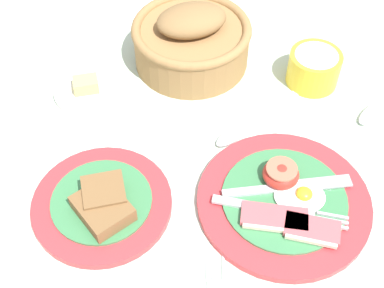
% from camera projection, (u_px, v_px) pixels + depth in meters
% --- Properties ---
extents(ground_plane, '(3.00, 3.00, 0.00)m').
position_uv_depth(ground_plane, '(220.00, 205.00, 0.75)').
color(ground_plane, '#B7CCB7').
extents(breakfast_plate, '(0.24, 0.24, 0.04)m').
position_uv_depth(breakfast_plate, '(285.00, 202.00, 0.74)').
color(breakfast_plate, red).
rests_on(breakfast_plate, ground_plane).
extents(bread_plate, '(0.20, 0.20, 0.04)m').
position_uv_depth(bread_plate, '(102.00, 204.00, 0.74)').
color(bread_plate, red).
rests_on(bread_plate, ground_plane).
extents(sugar_cup, '(0.09, 0.09, 0.06)m').
position_uv_depth(sugar_cup, '(314.00, 67.00, 0.89)').
color(sugar_cup, yellow).
rests_on(sugar_cup, ground_plane).
extents(bread_basket, '(0.20, 0.20, 0.11)m').
position_uv_depth(bread_basket, '(191.00, 40.00, 0.91)').
color(bread_basket, olive).
rests_on(bread_basket, ground_plane).
extents(butter_dish, '(0.11, 0.11, 0.03)m').
position_uv_depth(butter_dish, '(87.00, 90.00, 0.89)').
color(butter_dish, silver).
rests_on(butter_dish, ground_plane).
extents(teaspoon_by_saucer, '(0.16, 0.14, 0.01)m').
position_uv_depth(teaspoon_by_saucer, '(246.00, 126.00, 0.84)').
color(teaspoon_by_saucer, silver).
rests_on(teaspoon_by_saucer, ground_plane).
extents(teaspoon_near_cup, '(0.15, 0.15, 0.01)m').
position_uv_depth(teaspoon_near_cup, '(363.00, 122.00, 0.85)').
color(teaspoon_near_cup, silver).
rests_on(teaspoon_near_cup, ground_plane).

